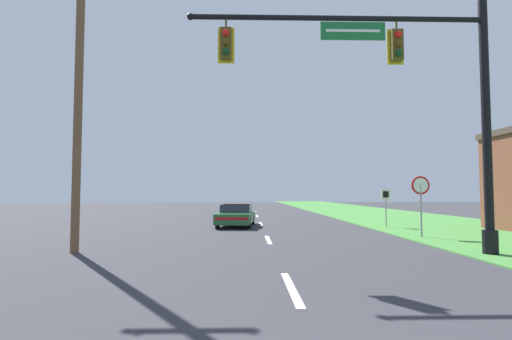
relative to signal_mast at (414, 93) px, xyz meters
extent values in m
cube|color=#428438|center=(6.30, 20.01, -4.85)|extent=(10.00, 110.00, 0.04)
cube|color=silver|center=(-4.20, -3.99, -4.87)|extent=(0.16, 2.80, 0.01)
cube|color=silver|center=(-4.20, 4.01, -4.87)|extent=(0.16, 2.80, 0.01)
cube|color=silver|center=(-4.20, 12.01, -4.87)|extent=(0.16, 2.80, 0.01)
cube|color=silver|center=(-4.20, 20.01, -4.87)|extent=(0.16, 2.80, 0.01)
cube|color=silver|center=(-4.20, 28.01, -4.87)|extent=(0.16, 2.80, 0.01)
cylinder|color=black|center=(2.20, 0.00, -4.48)|extent=(0.44, 0.44, 0.70)
cylinder|color=black|center=(2.20, 0.00, -0.97)|extent=(0.26, 0.26, 7.72)
cylinder|color=black|center=(-2.28, 0.00, 2.29)|extent=(8.97, 0.16, 0.16)
sphere|color=black|center=(-6.77, 0.00, 2.29)|extent=(0.21, 0.21, 0.21)
cube|color=#196B33|center=(-1.84, 0.00, 1.90)|extent=(1.98, 0.06, 0.55)
cube|color=white|center=(-1.84, -0.03, 1.90)|extent=(1.66, 0.01, 0.08)
cylinder|color=#4C4214|center=(-5.69, 0.00, 2.12)|extent=(0.06, 0.06, 0.35)
cube|color=yellow|center=(-5.69, 0.14, 1.47)|extent=(0.50, 0.03, 1.11)
cube|color=#4C4214|center=(-5.69, 0.00, 1.47)|extent=(0.34, 0.24, 0.95)
sphere|color=red|center=(-5.69, -0.14, 1.75)|extent=(0.22, 0.22, 0.22)
sphere|color=#51380F|center=(-5.69, -0.14, 1.47)|extent=(0.22, 0.22, 0.22)
sphere|color=#0F3D19|center=(-5.69, -0.14, 1.18)|extent=(0.22, 0.22, 0.22)
cylinder|color=#4C4214|center=(-0.49, 0.00, 2.12)|extent=(0.06, 0.06, 0.35)
cube|color=yellow|center=(-0.49, 0.14, 1.47)|extent=(0.50, 0.03, 1.11)
cube|color=#4C4214|center=(-0.49, 0.00, 1.47)|extent=(0.34, 0.24, 0.95)
sphere|color=red|center=(-0.49, -0.14, 1.75)|extent=(0.22, 0.22, 0.22)
sphere|color=#51380F|center=(-0.49, -0.14, 1.47)|extent=(0.22, 0.22, 0.22)
sphere|color=#0F3D19|center=(-0.49, -0.14, 1.18)|extent=(0.22, 0.22, 0.22)
cylinder|color=black|center=(-4.70, 11.92, -4.55)|extent=(0.22, 0.64, 0.64)
cylinder|color=black|center=(-6.29, 12.06, -4.55)|extent=(0.22, 0.64, 0.64)
cylinder|color=black|center=(-4.96, 8.88, -4.55)|extent=(0.22, 0.64, 0.64)
cylinder|color=black|center=(-6.55, 9.02, -4.55)|extent=(0.22, 0.64, 0.64)
cube|color=#235B2D|center=(-5.62, 10.47, -4.37)|extent=(2.20, 4.59, 0.55)
cube|color=#283342|center=(-5.61, 10.58, -3.89)|extent=(1.76, 2.00, 0.42)
cube|color=#235B2D|center=(-5.61, 10.58, -3.71)|extent=(1.72, 1.96, 0.06)
cube|color=#B71414|center=(-5.81, 8.28, -4.31)|extent=(1.67, 0.20, 0.14)
cylinder|color=gray|center=(2.17, 4.60, -3.73)|extent=(0.07, 0.07, 2.20)
cylinder|color=red|center=(2.17, 4.60, -2.71)|extent=(0.76, 0.04, 0.76)
cylinder|color=white|center=(2.17, 4.58, -2.71)|extent=(0.61, 0.01, 0.61)
cylinder|color=gray|center=(2.43, 9.47, -3.83)|extent=(0.06, 0.06, 2.00)
cube|color=white|center=(2.43, 9.47, -3.10)|extent=(0.55, 0.04, 0.60)
cube|color=black|center=(2.43, 9.44, -3.10)|extent=(0.31, 0.01, 0.34)
cylinder|color=brown|center=(-10.38, 0.79, -0.06)|extent=(0.26, 0.26, 9.62)
camera|label=1|loc=(-5.08, -11.79, -3.03)|focal=28.00mm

